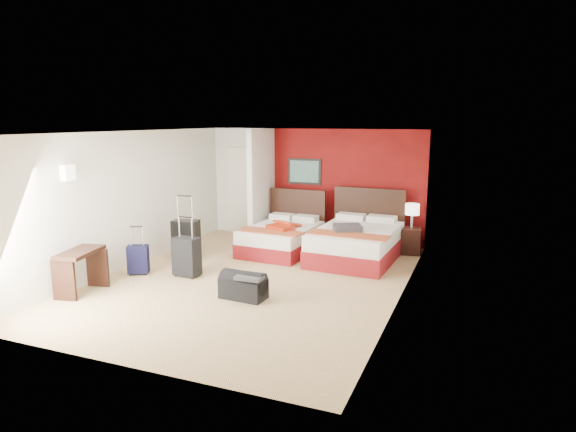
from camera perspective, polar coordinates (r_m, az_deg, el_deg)
The scene contains 17 objects.
ground at distance 8.61m, azimuth -4.19°, elevation -7.33°, with size 6.50×6.50×0.00m, color #D2B481.
room_walls at distance 10.19m, azimuth -7.92°, elevation 2.74°, with size 5.02×6.52×2.50m.
red_accent_panel at distance 11.04m, azimuth 6.60°, elevation 3.37°, with size 3.50×0.04×2.50m, color maroon.
partition_wall at distance 11.06m, azimuth -3.05°, elevation 3.44°, with size 0.12×1.20×2.50m, color silver.
entry_door at distance 11.94m, azimuth -5.13°, elevation 2.89°, with size 0.82×0.06×2.05m, color silver.
bed_left at distance 10.29m, azimuth -0.78°, elevation -2.68°, with size 1.26×1.79×0.54m, color white.
bed_right at distance 9.80m, azimuth 7.79°, elevation -3.21°, with size 1.47×2.09×0.63m, color white.
red_suitcase_open at distance 10.09m, azimuth -0.47°, elevation -1.12°, with size 0.52×0.71×0.09m, color #B42B0F.
jacket_bundle at distance 9.45m, azimuth 6.82°, elevation -1.38°, with size 0.51×0.41×0.12m, color #3C3C42.
nightstand at distance 10.47m, azimuth 13.87°, elevation -2.78°, with size 0.38×0.38×0.53m, color #321610.
table_lamp at distance 10.36m, azimuth 14.00°, elevation -0.01°, with size 0.28×0.28×0.50m, color white.
suitcase_black at distance 9.96m, azimuth -11.57°, elevation -2.75°, with size 0.50×0.31×0.75m, color black.
suitcase_charcoal at distance 8.89m, azimuth -11.52°, elevation -4.71°, with size 0.45×0.28×0.66m, color black.
suitcase_navy at distance 9.23m, azimuth -16.76°, elevation -4.92°, with size 0.35×0.22×0.49m, color black.
duffel_bag at distance 7.74m, azimuth -5.13°, elevation -8.12°, with size 0.69×0.37×0.35m, color black.
jacket_draped at distance 7.57m, azimuth -4.31°, elevation -6.93°, with size 0.41×0.34×0.05m, color #3C3D42.
desk at distance 8.52m, azimuth -22.58°, elevation -5.92°, with size 0.42×0.84×0.70m, color black.
Camera 1 is at (3.60, -7.34, 2.71)m, focal length 31.07 mm.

